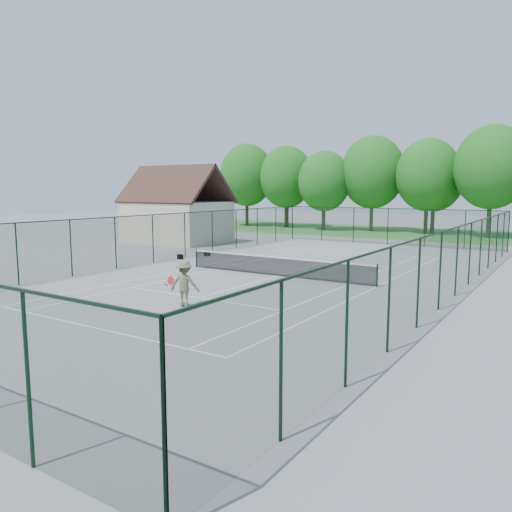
# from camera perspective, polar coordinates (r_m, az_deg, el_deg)

# --- Properties ---
(ground) EXTENTS (140.00, 140.00, 0.00)m
(ground) POSITION_cam_1_polar(r_m,az_deg,el_deg) (26.52, 2.36, -2.30)
(ground) COLOR gray
(ground) RESTS_ON ground
(grass_far) EXTENTS (80.00, 16.00, 0.01)m
(grass_far) POSITION_cam_1_polar(r_m,az_deg,el_deg) (54.33, 18.77, 2.42)
(grass_far) COLOR #3F8632
(grass_far) RESTS_ON ground
(court_lines) EXTENTS (11.05, 23.85, 0.01)m
(court_lines) POSITION_cam_1_polar(r_m,az_deg,el_deg) (26.52, 2.36, -2.29)
(court_lines) COLOR white
(court_lines) RESTS_ON ground
(tennis_net) EXTENTS (11.08, 0.08, 1.10)m
(tennis_net) POSITION_cam_1_polar(r_m,az_deg,el_deg) (26.43, 2.37, -1.07)
(tennis_net) COLOR black
(tennis_net) RESTS_ON ground
(fence_enclosure) EXTENTS (18.05, 36.05, 3.02)m
(fence_enclosure) POSITION_cam_1_polar(r_m,az_deg,el_deg) (26.30, 2.38, 1.05)
(fence_enclosure) COLOR #17341E
(fence_enclosure) RESTS_ON ground
(utility_building) EXTENTS (8.60, 6.27, 6.63)m
(utility_building) POSITION_cam_1_polar(r_m,az_deg,el_deg) (43.78, -9.06, 5.65)
(utility_building) COLOR beige
(utility_building) RESTS_ON ground
(tree_line_far) EXTENTS (39.40, 6.40, 9.70)m
(tree_line_far) POSITION_cam_1_polar(r_m,az_deg,el_deg) (54.15, 19.04, 8.74)
(tree_line_far) COLOR #463426
(tree_line_far) RESTS_ON ground
(sports_bag_a) EXTENTS (0.45, 0.33, 0.32)m
(sports_bag_a) POSITION_cam_1_polar(r_m,az_deg,el_deg) (33.15, -8.66, -0.09)
(sports_bag_a) COLOR black
(sports_bag_a) RESTS_ON ground
(sports_bag_b) EXTENTS (0.43, 0.28, 0.32)m
(sports_bag_b) POSITION_cam_1_polar(r_m,az_deg,el_deg) (34.51, -5.62, 0.26)
(sports_bag_b) COLOR black
(sports_bag_b) RESTS_ON ground
(tennis_player) EXTENTS (2.14, 1.04, 1.82)m
(tennis_player) POSITION_cam_1_polar(r_m,az_deg,el_deg) (19.75, -8.16, -3.14)
(tennis_player) COLOR #646C4A
(tennis_player) RESTS_ON ground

